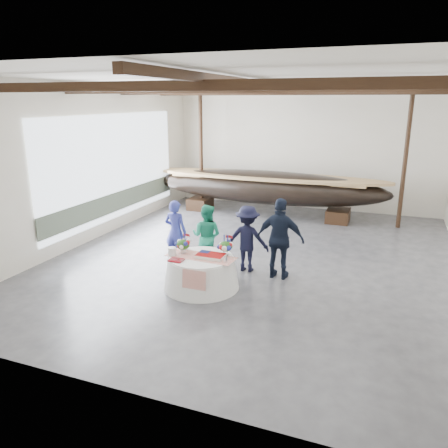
% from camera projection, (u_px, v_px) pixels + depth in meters
% --- Properties ---
extents(floor, '(10.00, 12.00, 0.01)m').
position_uv_depth(floor, '(256.00, 257.00, 11.58)').
color(floor, '#3D3D42').
rests_on(floor, ground).
extents(wall_back, '(10.00, 0.02, 4.50)m').
position_uv_depth(wall_back, '(304.00, 149.00, 16.35)').
color(wall_back, silver).
rests_on(wall_back, ground).
extents(wall_front, '(10.00, 0.02, 4.50)m').
position_uv_depth(wall_front, '(123.00, 243.00, 5.58)').
color(wall_front, silver).
rests_on(wall_front, ground).
extents(wall_left, '(0.02, 12.00, 4.50)m').
position_uv_depth(wall_left, '(93.00, 163.00, 12.69)').
color(wall_left, silver).
rests_on(wall_left, ground).
extents(ceiling, '(10.00, 12.00, 0.01)m').
position_uv_depth(ceiling, '(260.00, 79.00, 10.35)').
color(ceiling, white).
rests_on(ceiling, wall_back).
extents(pavilion_structure, '(9.80, 11.76, 4.50)m').
position_uv_depth(pavilion_structure, '(268.00, 100.00, 11.16)').
color(pavilion_structure, black).
rests_on(pavilion_structure, ground).
extents(open_bay, '(0.03, 7.00, 3.20)m').
position_uv_depth(open_bay, '(116.00, 172.00, 13.68)').
color(open_bay, silver).
rests_on(open_bay, ground).
extents(longboat_display, '(8.57, 1.71, 1.61)m').
position_uv_depth(longboat_display, '(266.00, 187.00, 15.53)').
color(longboat_display, black).
rests_on(longboat_display, ground).
extents(banquet_table, '(1.67, 1.67, 0.72)m').
position_uv_depth(banquet_table, '(201.00, 272.00, 9.62)').
color(banquet_table, white).
rests_on(banquet_table, ground).
extents(tabletop_items, '(1.57, 0.99, 0.40)m').
position_uv_depth(tabletop_items, '(202.00, 248.00, 9.61)').
color(tabletop_items, '#B62412').
rests_on(tabletop_items, banquet_table).
extents(guest_woman_blue, '(0.60, 0.41, 1.63)m').
position_uv_depth(guest_woman_blue, '(176.00, 232.00, 11.00)').
color(guest_woman_blue, navy).
rests_on(guest_woman_blue, ground).
extents(guest_woman_teal, '(0.77, 0.60, 1.58)m').
position_uv_depth(guest_woman_teal, '(207.00, 236.00, 10.73)').
color(guest_woman_teal, '#1A8866').
rests_on(guest_woman_teal, ground).
extents(guest_man_left, '(1.07, 0.65, 1.62)m').
position_uv_depth(guest_man_left, '(247.00, 239.00, 10.47)').
color(guest_man_left, black).
rests_on(guest_man_left, ground).
extents(guest_man_right, '(1.12, 0.49, 1.90)m').
position_uv_depth(guest_man_right, '(280.00, 239.00, 9.99)').
color(guest_man_right, black).
rests_on(guest_man_right, ground).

